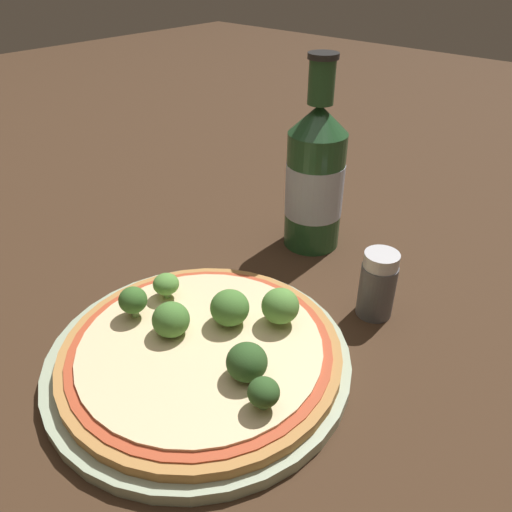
{
  "coord_description": "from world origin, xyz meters",
  "views": [
    {
      "loc": [
        0.27,
        -0.21,
        0.33
      ],
      "look_at": [
        -0.01,
        0.1,
        0.06
      ],
      "focal_mm": 35.0,
      "sensor_mm": 36.0,
      "label": 1
    }
  ],
  "objects": [
    {
      "name": "broccoli_floret_6",
      "position": [
        0.07,
        -0.0,
        0.04
      ],
      "size": [
        0.03,
        0.03,
        0.03
      ],
      "color": "#7A9E5B",
      "rests_on": "pizza"
    },
    {
      "name": "plate",
      "position": [
        0.01,
        -0.0,
        0.01
      ],
      "size": [
        0.27,
        0.27,
        0.01
      ],
      "color": "#A3B293",
      "rests_on": "ground_plane"
    },
    {
      "name": "beer_bottle",
      "position": [
        -0.04,
        0.24,
        0.09
      ],
      "size": [
        0.07,
        0.07,
        0.23
      ],
      "color": "#234C28",
      "rests_on": "ground_plane"
    },
    {
      "name": "broccoli_floret_5",
      "position": [
        -0.06,
        0.02,
        0.04
      ],
      "size": [
        0.03,
        0.03,
        0.03
      ],
      "color": "#7A9E5B",
      "rests_on": "pizza"
    },
    {
      "name": "ground_plane",
      "position": [
        0.0,
        0.0,
        0.0
      ],
      "size": [
        3.0,
        3.0,
        0.0
      ],
      "primitive_type": "plane",
      "color": "#3D2819"
    },
    {
      "name": "pepper_shaker",
      "position": [
        0.09,
        0.17,
        0.04
      ],
      "size": [
        0.04,
        0.04,
        0.07
      ],
      "color": "#4C4C51",
      "rests_on": "ground_plane"
    },
    {
      "name": "pizza",
      "position": [
        0.01,
        0.0,
        0.02
      ],
      "size": [
        0.25,
        0.25,
        0.01
      ],
      "color": "#B77F42",
      "rests_on": "plate"
    },
    {
      "name": "broccoli_floret_2",
      "position": [
        0.05,
        0.07,
        0.04
      ],
      "size": [
        0.03,
        0.03,
        0.04
      ],
      "color": "#7A9E5B",
      "rests_on": "pizza"
    },
    {
      "name": "broccoli_floret_4",
      "position": [
        0.01,
        0.04,
        0.04
      ],
      "size": [
        0.04,
        0.04,
        0.03
      ],
      "color": "#7A9E5B",
      "rests_on": "pizza"
    },
    {
      "name": "broccoli_floret_1",
      "position": [
        -0.06,
        -0.01,
        0.04
      ],
      "size": [
        0.03,
        0.03,
        0.03
      ],
      "color": "#7A9E5B",
      "rests_on": "pizza"
    },
    {
      "name": "broccoli_floret_0",
      "position": [
        0.1,
        -0.02,
        0.04
      ],
      "size": [
        0.02,
        0.02,
        0.03
      ],
      "color": "#7A9E5B",
      "rests_on": "pizza"
    },
    {
      "name": "broccoli_floret_3",
      "position": [
        -0.02,
        -0.01,
        0.04
      ],
      "size": [
        0.03,
        0.03,
        0.03
      ],
      "color": "#7A9E5B",
      "rests_on": "pizza"
    }
  ]
}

